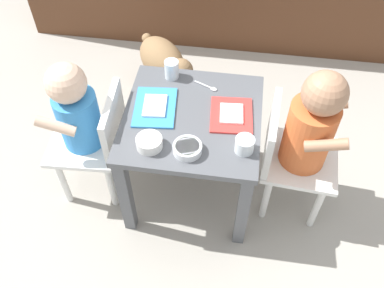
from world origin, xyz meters
name	(u,v)px	position (x,y,z in m)	size (l,w,h in m)	color
ground_plane	(192,186)	(0.00, 0.00, 0.00)	(7.00, 7.00, 0.00)	#9E998E
dining_table	(192,132)	(0.00, 0.00, 0.36)	(0.50, 0.51, 0.45)	#515459
seated_child_left	(81,117)	(-0.41, -0.04, 0.42)	(0.30, 0.30, 0.66)	white
seated_child_right	(307,131)	(0.41, -0.01, 0.44)	(0.30, 0.30, 0.71)	white
dog	(164,62)	(-0.22, 0.57, 0.22)	(0.35, 0.37, 0.33)	olive
food_tray_left	(155,107)	(-0.14, 0.02, 0.46)	(0.17, 0.22, 0.02)	#388CD8
food_tray_right	(231,115)	(0.14, 0.02, 0.46)	(0.16, 0.19, 0.02)	red
water_cup_left	(244,146)	(0.20, -0.13, 0.48)	(0.07, 0.07, 0.06)	white
water_cup_right	(172,70)	(-0.11, 0.20, 0.48)	(0.06, 0.06, 0.07)	white
veggie_bowl_far	(187,148)	(0.01, -0.17, 0.47)	(0.10, 0.10, 0.03)	white
veggie_bowl_near	(149,142)	(-0.12, -0.16, 0.47)	(0.09, 0.09, 0.04)	white
spoon_by_left_tray	(208,87)	(0.04, 0.16, 0.46)	(0.10, 0.05, 0.01)	silver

